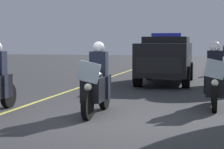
# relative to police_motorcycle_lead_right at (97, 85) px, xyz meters

# --- Properties ---
(ground_plane) EXTENTS (80.00, 80.00, 0.00)m
(ground_plane) POSITION_rel_police_motorcycle_lead_right_xyz_m (0.53, 0.22, -0.70)
(ground_plane) COLOR #333335
(lane_stripe_center) EXTENTS (48.00, 0.12, 0.01)m
(lane_stripe_center) POSITION_rel_police_motorcycle_lead_right_xyz_m (0.53, -2.20, -0.70)
(lane_stripe_center) COLOR #E0D14C
(lane_stripe_center) RESTS_ON ground
(police_motorcycle_lead_right) EXTENTS (2.14, 0.57, 1.72)m
(police_motorcycle_lead_right) POSITION_rel_police_motorcycle_lead_right_xyz_m (0.00, 0.00, 0.00)
(police_motorcycle_lead_right) COLOR black
(police_motorcycle_lead_right) RESTS_ON ground
(police_motorcycle_trailing) EXTENTS (2.14, 0.57, 1.72)m
(police_motorcycle_trailing) POSITION_rel_police_motorcycle_lead_right_xyz_m (-1.68, 2.69, 0.00)
(police_motorcycle_trailing) COLOR black
(police_motorcycle_trailing) RESTS_ON ground
(police_suv) EXTENTS (4.94, 2.15, 2.05)m
(police_suv) POSITION_rel_police_motorcycle_lead_right_xyz_m (-7.56, 0.72, 0.37)
(police_suv) COLOR black
(police_suv) RESTS_ON ground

